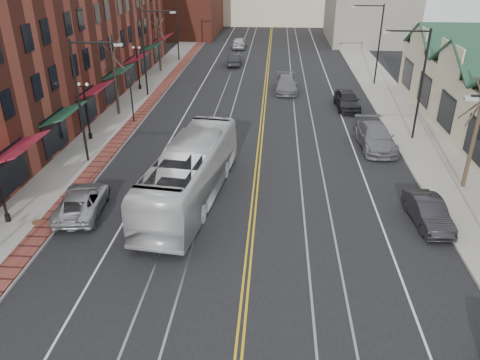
% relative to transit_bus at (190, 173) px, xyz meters
% --- Properties ---
extents(ground, '(160.00, 160.00, 0.00)m').
position_rel_transit_bus_xyz_m(ground, '(3.61, -11.34, -1.69)').
color(ground, black).
rests_on(ground, ground).
extents(sidewalk_left, '(4.00, 120.00, 0.15)m').
position_rel_transit_bus_xyz_m(sidewalk_left, '(-8.39, 8.66, -1.61)').
color(sidewalk_left, gray).
rests_on(sidewalk_left, ground).
extents(sidewalk_right, '(4.00, 120.00, 0.15)m').
position_rel_transit_bus_xyz_m(sidewalk_right, '(15.61, 8.66, -1.61)').
color(sidewalk_right, gray).
rests_on(sidewalk_right, ground).
extents(building_left, '(10.00, 50.00, 11.00)m').
position_rel_transit_bus_xyz_m(building_left, '(-15.39, 15.66, 3.81)').
color(building_left, maroon).
rests_on(building_left, ground).
extents(backdrop_right, '(12.00, 16.00, 11.00)m').
position_rel_transit_bus_xyz_m(backdrop_right, '(18.61, 53.66, 3.81)').
color(backdrop_right, slate).
rests_on(backdrop_right, ground).
extents(streetlight_l_1, '(3.33, 0.25, 8.00)m').
position_rel_transit_bus_xyz_m(streetlight_l_1, '(-7.43, 4.66, 3.34)').
color(streetlight_l_1, black).
rests_on(streetlight_l_1, sidewalk_left).
extents(streetlight_l_2, '(3.33, 0.25, 8.00)m').
position_rel_transit_bus_xyz_m(streetlight_l_2, '(-7.43, 20.66, 3.34)').
color(streetlight_l_2, black).
rests_on(streetlight_l_2, sidewalk_left).
extents(streetlight_l_3, '(3.33, 0.25, 8.00)m').
position_rel_transit_bus_xyz_m(streetlight_l_3, '(-7.43, 36.66, 3.34)').
color(streetlight_l_3, black).
rests_on(streetlight_l_3, sidewalk_left).
extents(streetlight_r_1, '(3.33, 0.25, 8.00)m').
position_rel_transit_bus_xyz_m(streetlight_r_1, '(14.66, 10.66, 3.34)').
color(streetlight_r_1, black).
rests_on(streetlight_r_1, sidewalk_right).
extents(streetlight_r_2, '(3.33, 0.25, 8.00)m').
position_rel_transit_bus_xyz_m(streetlight_r_2, '(14.66, 26.66, 3.34)').
color(streetlight_r_2, black).
rests_on(streetlight_r_2, sidewalk_right).
extents(lamppost_l_1, '(0.84, 0.28, 4.27)m').
position_rel_transit_bus_xyz_m(lamppost_l_1, '(-9.19, -3.34, 0.52)').
color(lamppost_l_1, black).
rests_on(lamppost_l_1, sidewalk_left).
extents(lamppost_l_2, '(0.84, 0.28, 4.27)m').
position_rel_transit_bus_xyz_m(lamppost_l_2, '(-9.19, 8.66, 0.52)').
color(lamppost_l_2, black).
rests_on(lamppost_l_2, sidewalk_left).
extents(lamppost_l_3, '(0.84, 0.28, 4.27)m').
position_rel_transit_bus_xyz_m(lamppost_l_3, '(-9.19, 22.66, 0.52)').
color(lamppost_l_3, black).
rests_on(lamppost_l_3, sidewalk_left).
extents(tree_left_near, '(1.78, 1.37, 6.48)m').
position_rel_transit_bus_xyz_m(tree_left_near, '(-8.89, 14.66, 1.83)').
color(tree_left_near, '#382B21').
rests_on(tree_left_near, sidewalk_left).
extents(tree_left_far, '(1.66, 1.28, 6.02)m').
position_rel_transit_bus_xyz_m(tree_left_far, '(-8.89, 30.66, 1.59)').
color(tree_left_far, '#382B21').
rests_on(tree_left_far, sidewalk_left).
extents(tree_right_mid, '(1.90, 1.46, 6.93)m').
position_rel_transit_bus_xyz_m(tree_right_mid, '(16.11, 2.66, 2.06)').
color(tree_right_mid, '#382B21').
rests_on(tree_right_mid, sidewalk_right).
extents(manhole_far, '(0.60, 0.60, 0.02)m').
position_rel_transit_bus_xyz_m(manhole_far, '(-7.59, -3.34, -1.53)').
color(manhole_far, '#592D19').
rests_on(manhole_far, sidewalk_left).
extents(traffic_signal, '(0.18, 0.15, 3.80)m').
position_rel_transit_bus_xyz_m(traffic_signal, '(-6.99, 12.66, 0.66)').
color(traffic_signal, black).
rests_on(traffic_signal, sidewalk_left).
extents(transit_bus, '(4.27, 12.36, 3.37)m').
position_rel_transit_bus_xyz_m(transit_bus, '(0.00, 0.00, 0.00)').
color(transit_bus, silver).
rests_on(transit_bus, ground).
extents(parked_suv, '(2.87, 5.19, 1.37)m').
position_rel_transit_bus_xyz_m(parked_suv, '(-5.69, -1.90, -1.00)').
color(parked_suv, '#9B9DA1').
rests_on(parked_suv, ground).
extents(parked_car_b, '(1.83, 4.33, 1.39)m').
position_rel_transit_bus_xyz_m(parked_car_b, '(12.78, -1.67, -0.99)').
color(parked_car_b, black).
rests_on(parked_car_b, ground).
extents(parked_car_c, '(2.63, 5.81, 1.65)m').
position_rel_transit_bus_xyz_m(parked_car_c, '(11.94, 8.87, -0.86)').
color(parked_car_c, slate).
rests_on(parked_car_c, ground).
extents(parked_car_d, '(2.15, 4.91, 1.64)m').
position_rel_transit_bus_xyz_m(parked_car_d, '(11.11, 18.10, -0.86)').
color(parked_car_d, black).
rests_on(parked_car_d, ground).
extents(distant_car_left, '(1.76, 4.46, 1.44)m').
position_rel_transit_bus_xyz_m(distant_car_left, '(-0.57, 34.79, -0.96)').
color(distant_car_left, black).
rests_on(distant_car_left, ground).
extents(distant_car_right, '(2.20, 5.29, 1.53)m').
position_rel_transit_bus_xyz_m(distant_car_right, '(5.71, 23.35, -0.92)').
color(distant_car_right, slate).
rests_on(distant_car_right, ground).
extents(distant_car_far, '(2.00, 4.72, 1.59)m').
position_rel_transit_bus_xyz_m(distant_car_far, '(-0.82, 45.88, -0.89)').
color(distant_car_far, '#A8ACB0').
rests_on(distant_car_far, ground).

